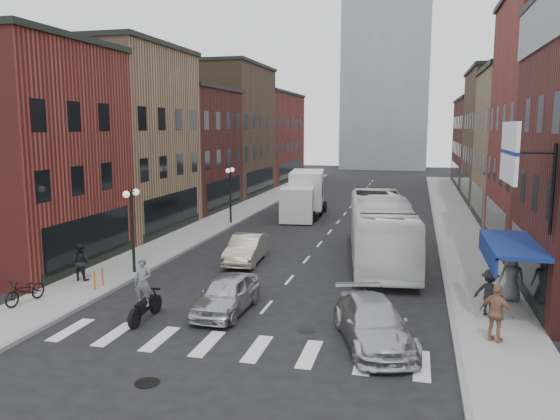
% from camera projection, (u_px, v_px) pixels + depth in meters
% --- Properties ---
extents(ground, '(160.00, 160.00, 0.00)m').
position_uv_depth(ground, '(259.00, 316.00, 20.51)').
color(ground, black).
rests_on(ground, ground).
extents(sidewalk_left, '(3.00, 74.00, 0.15)m').
position_uv_depth(sidewalk_left, '(234.00, 214.00, 43.64)').
color(sidewalk_left, gray).
rests_on(sidewalk_left, ground).
extents(sidewalk_right, '(3.00, 74.00, 0.15)m').
position_uv_depth(sidewalk_right, '(456.00, 224.00, 39.55)').
color(sidewalk_right, gray).
rests_on(sidewalk_right, ground).
extents(curb_left, '(0.20, 74.00, 0.16)m').
position_uv_depth(curb_left, '(252.00, 216.00, 43.29)').
color(curb_left, gray).
rests_on(curb_left, ground).
extents(curb_right, '(0.20, 74.00, 0.16)m').
position_uv_depth(curb_right, '(435.00, 224.00, 39.92)').
color(curb_right, gray).
rests_on(curb_right, ground).
extents(crosswalk_stripes, '(12.00, 2.20, 0.01)m').
position_uv_depth(crosswalk_stripes, '(234.00, 346.00, 17.63)').
color(crosswalk_stripes, silver).
rests_on(crosswalk_stripes, ground).
extents(bldg_left_mid_a, '(10.30, 10.20, 12.30)m').
position_uv_depth(bldg_left_mid_a, '(103.00, 140.00, 36.61)').
color(bldg_left_mid_a, '#88674B').
rests_on(bldg_left_mid_a, ground).
extents(bldg_left_mid_b, '(10.30, 10.20, 10.30)m').
position_uv_depth(bldg_left_mid_b, '(169.00, 149.00, 46.35)').
color(bldg_left_mid_b, '#471C19').
rests_on(bldg_left_mid_b, ground).
extents(bldg_left_far_a, '(10.30, 12.20, 13.30)m').
position_uv_depth(bldg_left_far_a, '(215.00, 130.00, 56.66)').
color(bldg_left_far_a, '#503A28').
rests_on(bldg_left_far_a, ground).
extents(bldg_left_far_b, '(10.30, 16.20, 11.30)m').
position_uv_depth(bldg_left_far_b, '(254.00, 137.00, 70.24)').
color(bldg_left_far_b, maroon).
rests_on(bldg_left_far_b, ground).
extents(bldg_right_mid_b, '(10.30, 10.20, 11.30)m').
position_uv_depth(bldg_right_mid_b, '(553.00, 146.00, 39.06)').
color(bldg_right_mid_b, '#88674B').
rests_on(bldg_right_mid_b, ground).
extents(bldg_right_far_a, '(10.30, 12.20, 12.30)m').
position_uv_depth(bldg_right_far_a, '(525.00, 136.00, 49.53)').
color(bldg_right_far_a, '#503A28').
rests_on(bldg_right_far_a, ground).
extents(bldg_right_far_b, '(10.30, 16.20, 10.30)m').
position_uv_depth(bldg_right_far_b, '(502.00, 143.00, 63.11)').
color(bldg_right_far_b, '#471C19').
rests_on(bldg_right_far_b, ground).
extents(awning_blue, '(1.80, 5.00, 0.78)m').
position_uv_depth(awning_blue, '(507.00, 246.00, 20.36)').
color(awning_blue, navy).
rests_on(awning_blue, ground).
extents(billboard_sign, '(1.52, 3.00, 3.70)m').
position_uv_depth(billboard_sign, '(512.00, 154.00, 18.00)').
color(billboard_sign, black).
rests_on(billboard_sign, ground).
extents(distant_tower, '(14.00, 14.00, 50.00)m').
position_uv_depth(distant_tower, '(388.00, 18.00, 91.51)').
color(distant_tower, '#9399A0').
rests_on(distant_tower, ground).
extents(streetlamp_near, '(0.32, 1.22, 4.11)m').
position_uv_depth(streetlamp_near, '(132.00, 215.00, 25.68)').
color(streetlamp_near, black).
rests_on(streetlamp_near, ground).
extents(streetlamp_far, '(0.32, 1.22, 4.11)m').
position_uv_depth(streetlamp_far, '(230.00, 185.00, 39.11)').
color(streetlamp_far, black).
rests_on(streetlamp_far, ground).
extents(bike_rack, '(0.08, 0.68, 0.80)m').
position_uv_depth(bike_rack, '(99.00, 279.00, 23.50)').
color(bike_rack, '#D8590C').
rests_on(bike_rack, sidewalk_left).
extents(box_truck, '(3.15, 8.35, 3.52)m').
position_uv_depth(box_truck, '(304.00, 195.00, 42.66)').
color(box_truck, silver).
rests_on(box_truck, ground).
extents(motorcycle_rider, '(0.69, 2.34, 2.38)m').
position_uv_depth(motorcycle_rider, '(144.00, 292.00, 19.78)').
color(motorcycle_rider, black).
rests_on(motorcycle_rider, ground).
extents(transit_bus, '(4.45, 12.60, 3.43)m').
position_uv_depth(transit_bus, '(380.00, 229.00, 28.62)').
color(transit_bus, white).
rests_on(transit_bus, ground).
extents(sedan_left_near, '(1.80, 4.24, 1.43)m').
position_uv_depth(sedan_left_near, '(227.00, 294.00, 20.79)').
color(sedan_left_near, silver).
rests_on(sedan_left_near, ground).
extents(sedan_left_far, '(1.82, 4.47, 1.44)m').
position_uv_depth(sedan_left_far, '(246.00, 249.00, 28.42)').
color(sedan_left_far, beige).
rests_on(sedan_left_far, ground).
extents(curb_car, '(3.46, 5.32, 1.43)m').
position_uv_depth(curb_car, '(373.00, 323.00, 17.73)').
color(curb_car, '#B3B3B8').
rests_on(curb_car, ground).
extents(parked_bicycle, '(0.93, 1.99, 1.01)m').
position_uv_depth(parked_bicycle, '(25.00, 291.00, 21.44)').
color(parked_bicycle, black).
rests_on(parked_bicycle, sidewalk_left).
extents(ped_left_solo, '(0.84, 0.50, 1.69)m').
position_uv_depth(ped_left_solo, '(81.00, 262.00, 24.61)').
color(ped_left_solo, black).
rests_on(ped_left_solo, sidewalk_left).
extents(ped_right_a, '(1.24, 0.94, 1.73)m').
position_uv_depth(ped_right_a, '(489.00, 292.00, 20.01)').
color(ped_right_a, black).
rests_on(ped_right_a, sidewalk_right).
extents(ped_right_b, '(1.25, 1.07, 1.92)m').
position_uv_depth(ped_right_b, '(497.00, 313.00, 17.51)').
color(ped_right_b, '#916549').
rests_on(ped_right_b, sidewalk_right).
extents(ped_right_c, '(0.96, 0.63, 1.94)m').
position_uv_depth(ped_right_c, '(512.00, 277.00, 21.69)').
color(ped_right_c, slate).
rests_on(ped_right_c, sidewalk_right).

